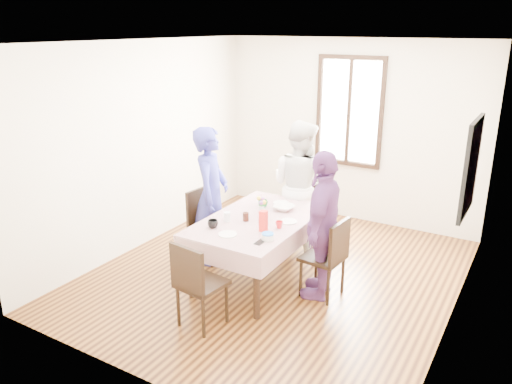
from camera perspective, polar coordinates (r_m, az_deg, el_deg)
ground at (r=6.15m, az=2.27°, el=-9.28°), size 4.50×4.50×0.00m
back_wall at (r=7.66m, az=10.52°, el=6.78°), size 4.00×0.00×4.00m
right_wall at (r=5.07m, az=22.77°, el=-0.42°), size 0.00×4.50×4.50m
window_frame at (r=7.58m, az=10.60°, el=8.98°), size 1.02×0.06×1.62m
window_pane at (r=7.59m, az=10.62°, el=8.99°), size 0.90×0.02×1.50m
art_poster at (r=5.30m, az=23.33°, el=2.57°), size 0.04×0.76×0.96m
dining_table at (r=5.88m, az=0.25°, el=-6.58°), size 0.95×1.60×0.75m
tablecloth at (r=5.73m, az=0.26°, el=-3.13°), size 1.07×1.72×0.01m
chair_left at (r=6.36m, az=-5.24°, el=-3.86°), size 0.47×0.47×0.91m
chair_right at (r=5.57m, az=7.61°, el=-7.35°), size 0.46×0.46×0.91m
chair_far at (r=6.74m, az=4.98°, el=-2.52°), size 0.46×0.46×0.91m
chair_near at (r=5.03m, az=-6.19°, el=-10.29°), size 0.47×0.47×0.91m
person_left at (r=6.20m, az=-5.19°, el=-0.41°), size 0.60×0.73×1.73m
person_far at (r=6.59m, az=5.00°, el=0.73°), size 0.96×0.81×1.72m
person_right at (r=5.42m, az=7.58°, el=-3.76°), size 0.55×1.02×1.65m
mug_black at (r=5.48m, az=-4.95°, el=-3.64°), size 0.13×0.13×0.09m
mug_flag at (r=5.46m, az=2.66°, el=-3.74°), size 0.12×0.12×0.08m
mug_green at (r=6.07m, az=0.80°, el=-1.33°), size 0.14×0.14×0.09m
serving_bowl at (r=5.99m, az=3.19°, el=-1.79°), size 0.26×0.26×0.06m
juice_carton at (r=5.35m, az=0.84°, el=-3.34°), size 0.07×0.07×0.23m
butter_tub at (r=5.17m, az=1.35°, el=-5.15°), size 0.13×0.13×0.06m
jam_jar at (r=5.65m, az=-1.17°, el=-2.84°), size 0.07×0.07×0.10m
drinking_glass at (r=5.65m, az=-3.30°, el=-2.82°), size 0.08×0.08×0.11m
smartphone at (r=5.12m, az=0.46°, el=-5.72°), size 0.07×0.15×0.01m
flower_vase at (r=5.75m, az=0.63°, el=-2.28°), size 0.06×0.06×0.13m
plate_right at (r=5.65m, az=3.69°, el=-3.36°), size 0.20×0.20×0.01m
plate_far at (r=6.22m, az=2.87°, el=-1.23°), size 0.20×0.20×0.01m
plate_near at (r=5.31m, az=-3.25°, el=-4.82°), size 0.20×0.20×0.01m
butter_lid at (r=5.15m, az=1.35°, el=-4.77°), size 0.12×0.12×0.01m
flower_bunch at (r=5.71m, az=0.64°, el=-1.22°), size 0.09×0.09×0.10m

